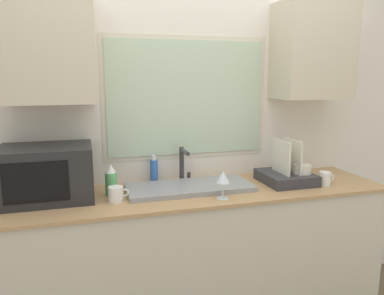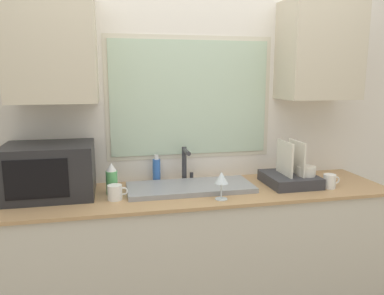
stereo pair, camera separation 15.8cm
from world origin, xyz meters
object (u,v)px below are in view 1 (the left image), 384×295
at_px(spray_bottle, 111,181).
at_px(dish_rack, 287,174).
at_px(faucet, 183,162).
at_px(microwave, 47,173).
at_px(soap_bottle, 154,171).
at_px(mug_near_sink, 116,194).
at_px(wine_glass, 223,178).

bearing_deg(spray_bottle, dish_rack, -2.60).
height_order(dish_rack, spray_bottle, dish_rack).
bearing_deg(faucet, microwave, -171.82).
xyz_separation_m(soap_bottle, mug_near_sink, (-0.28, -0.31, -0.04)).
bearing_deg(soap_bottle, dish_rack, -15.70).
bearing_deg(wine_glass, soap_bottle, 126.77).
distance_m(microwave, spray_bottle, 0.36).
bearing_deg(faucet, dish_rack, -16.83).
bearing_deg(spray_bottle, soap_bottle, 32.70).
height_order(microwave, dish_rack, microwave).
distance_m(mug_near_sink, wine_glass, 0.62).
xyz_separation_m(faucet, wine_glass, (0.13, -0.39, -0.02)).
relative_size(faucet, soap_bottle, 1.26).
distance_m(microwave, dish_rack, 1.51).
bearing_deg(spray_bottle, mug_near_sink, -81.96).
bearing_deg(spray_bottle, faucet, 17.15).
bearing_deg(microwave, faucet, 8.18).
relative_size(dish_rack, mug_near_sink, 2.90).
bearing_deg(soap_bottle, mug_near_sink, -131.85).
xyz_separation_m(dish_rack, mug_near_sink, (-1.14, -0.07, -0.01)).
relative_size(microwave, spray_bottle, 2.66).
bearing_deg(microwave, dish_rack, -3.08).
bearing_deg(soap_bottle, wine_glass, -53.23).
xyz_separation_m(spray_bottle, mug_near_sink, (0.02, -0.12, -0.05)).
xyz_separation_m(dish_rack, soap_bottle, (-0.86, 0.24, 0.03)).
relative_size(soap_bottle, mug_near_sink, 1.62).
xyz_separation_m(dish_rack, wine_glass, (-0.54, -0.19, 0.06)).
height_order(faucet, spray_bottle, faucet).
height_order(microwave, spray_bottle, microwave).
height_order(spray_bottle, wine_glass, spray_bottle).
relative_size(dish_rack, wine_glass, 2.07).
bearing_deg(faucet, soap_bottle, 168.38).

